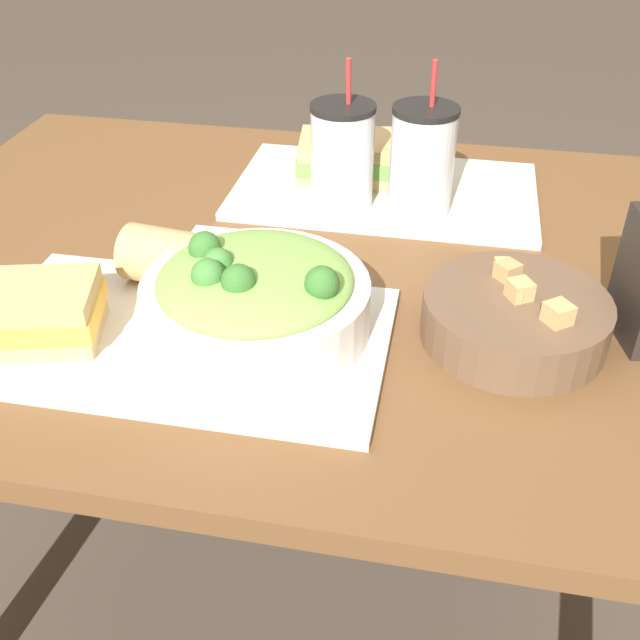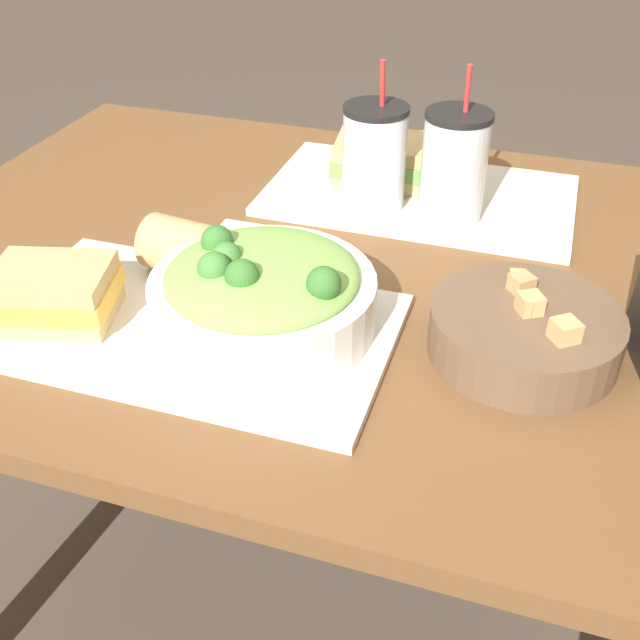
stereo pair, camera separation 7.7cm
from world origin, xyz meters
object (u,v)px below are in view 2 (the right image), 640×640
at_px(napkin_folded, 263,245).
at_px(baguette_near, 205,253).
at_px(sandwich_far, 382,160).
at_px(soup_bowl, 525,331).
at_px(sandwich_near, 54,294).
at_px(drink_cup_red, 454,169).
at_px(salad_bowl, 262,292).
at_px(drink_cup_dark, 374,161).

bearing_deg(napkin_folded, baguette_near, -103.17).
relative_size(baguette_near, napkin_folded, 1.04).
height_order(baguette_near, sandwich_far, baguette_near).
height_order(soup_bowl, napkin_folded, soup_bowl).
relative_size(sandwich_near, napkin_folded, 0.99).
height_order(soup_bowl, baguette_near, baguette_near).
relative_size(sandwich_near, sandwich_far, 0.98).
height_order(sandwich_near, napkin_folded, sandwich_near).
bearing_deg(drink_cup_red, salad_bowl, -114.88).
bearing_deg(sandwich_near, napkin_folded, 43.18).
height_order(soup_bowl, sandwich_far, same).
bearing_deg(sandwich_far, sandwich_near, -125.74).
bearing_deg(soup_bowl, sandwich_near, -167.66).
distance_m(sandwich_near, sandwich_far, 0.55).
xyz_separation_m(soup_bowl, baguette_near, (-0.39, 0.02, 0.02)).
distance_m(sandwich_near, drink_cup_dark, 0.48).
xyz_separation_m(soup_bowl, sandwich_near, (-0.52, -0.11, 0.01)).
relative_size(soup_bowl, drink_cup_red, 0.96).
bearing_deg(drink_cup_red, sandwich_far, 143.13).
bearing_deg(baguette_near, sandwich_near, 143.23).
relative_size(baguette_near, drink_cup_dark, 0.77).
distance_m(salad_bowl, drink_cup_dark, 0.33).
relative_size(soup_bowl, baguette_near, 1.27).
xyz_separation_m(baguette_near, sandwich_far, (0.13, 0.35, -0.00)).
relative_size(salad_bowl, baguette_near, 1.55).
bearing_deg(sandwich_far, salad_bowl, -101.37).
relative_size(soup_bowl, drink_cup_dark, 0.98).
bearing_deg(drink_cup_red, sandwich_near, -134.61).
bearing_deg(drink_cup_dark, napkin_folded, -129.22).
xyz_separation_m(drink_cup_red, napkin_folded, (-0.23, -0.14, -0.08)).
bearing_deg(baguette_near, drink_cup_red, -37.22).
relative_size(salad_bowl, soup_bowl, 1.22).
distance_m(drink_cup_red, napkin_folded, 0.28).
bearing_deg(napkin_folded, drink_cup_dark, 50.78).
distance_m(sandwich_far, napkin_folded, 0.26).
distance_m(soup_bowl, napkin_folded, 0.39).
relative_size(sandwich_far, drink_cup_red, 0.74).
relative_size(soup_bowl, sandwich_far, 1.30).
height_order(baguette_near, napkin_folded, baguette_near).
bearing_deg(drink_cup_red, baguette_near, -134.76).
relative_size(sandwich_near, baguette_near, 0.96).
bearing_deg(drink_cup_dark, drink_cup_red, 0.00).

